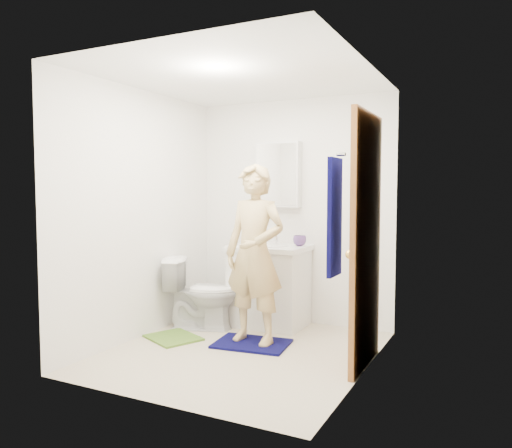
{
  "coord_description": "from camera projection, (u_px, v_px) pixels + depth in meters",
  "views": [
    {
      "loc": [
        2.06,
        -3.81,
        1.43
      ],
      "look_at": [
        0.03,
        0.25,
        1.12
      ],
      "focal_mm": 35.0,
      "sensor_mm": 36.0,
      "label": 1
    }
  ],
  "objects": [
    {
      "name": "floor",
      "position": [
        241.0,
        353.0,
        4.42
      ],
      "size": [
        2.2,
        2.4,
        0.02
      ],
      "primitive_type": "cube",
      "color": "beige",
      "rests_on": "ground"
    },
    {
      "name": "ceiling",
      "position": [
        240.0,
        75.0,
        4.25
      ],
      "size": [
        2.2,
        2.4,
        0.02
      ],
      "primitive_type": "cube",
      "color": "white",
      "rests_on": "ground"
    },
    {
      "name": "wall_back",
      "position": [
        293.0,
        212.0,
        5.42
      ],
      "size": [
        2.2,
        0.02,
        2.4
      ],
      "primitive_type": "cube",
      "color": "white",
      "rests_on": "ground"
    },
    {
      "name": "wall_front",
      "position": [
        153.0,
        226.0,
        3.26
      ],
      "size": [
        2.2,
        0.02,
        2.4
      ],
      "primitive_type": "cube",
      "color": "white",
      "rests_on": "ground"
    },
    {
      "name": "wall_left",
      "position": [
        140.0,
        214.0,
        4.83
      ],
      "size": [
        0.02,
        2.4,
        2.4
      ],
      "primitive_type": "cube",
      "color": "white",
      "rests_on": "ground"
    },
    {
      "name": "wall_right",
      "position": [
        367.0,
        220.0,
        3.84
      ],
      "size": [
        0.02,
        2.4,
        2.4
      ],
      "primitive_type": "cube",
      "color": "white",
      "rests_on": "ground"
    },
    {
      "name": "vanity_cabinet",
      "position": [
        269.0,
        288.0,
        5.27
      ],
      "size": [
        0.75,
        0.55,
        0.8
      ],
      "primitive_type": "cube",
      "color": "white",
      "rests_on": "floor"
    },
    {
      "name": "countertop",
      "position": [
        269.0,
        248.0,
        5.24
      ],
      "size": [
        0.79,
        0.59,
        0.05
      ],
      "primitive_type": "cube",
      "color": "white",
      "rests_on": "vanity_cabinet"
    },
    {
      "name": "sink_basin",
      "position": [
        269.0,
        247.0,
        5.24
      ],
      "size": [
        0.4,
        0.4,
        0.03
      ],
      "primitive_type": "cylinder",
      "color": "white",
      "rests_on": "countertop"
    },
    {
      "name": "faucet",
      "position": [
        276.0,
        238.0,
        5.4
      ],
      "size": [
        0.03,
        0.03,
        0.12
      ],
      "primitive_type": "cylinder",
      "color": "silver",
      "rests_on": "countertop"
    },
    {
      "name": "medicine_cabinet",
      "position": [
        278.0,
        175.0,
        5.39
      ],
      "size": [
        0.5,
        0.12,
        0.7
      ],
      "primitive_type": "cube",
      "color": "white",
      "rests_on": "wall_back"
    },
    {
      "name": "mirror_panel",
      "position": [
        276.0,
        174.0,
        5.34
      ],
      "size": [
        0.46,
        0.01,
        0.66
      ],
      "primitive_type": "cube",
      "color": "white",
      "rests_on": "wall_back"
    },
    {
      "name": "door",
      "position": [
        366.0,
        241.0,
        4.01
      ],
      "size": [
        0.05,
        0.8,
        2.05
      ],
      "primitive_type": "cube",
      "color": "#A5642D",
      "rests_on": "ground"
    },
    {
      "name": "door_knob",
      "position": [
        350.0,
        254.0,
        3.74
      ],
      "size": [
        0.07,
        0.07,
        0.07
      ],
      "primitive_type": "sphere",
      "color": "gold",
      "rests_on": "door"
    },
    {
      "name": "towel",
      "position": [
        335.0,
        217.0,
        3.36
      ],
      "size": [
        0.03,
        0.24,
        0.8
      ],
      "primitive_type": "cube",
      "color": "#07063E",
      "rests_on": "wall_right"
    },
    {
      "name": "towel_hook",
      "position": [
        341.0,
        154.0,
        3.32
      ],
      "size": [
        0.06,
        0.02,
        0.02
      ],
      "primitive_type": "cylinder",
      "rotation": [
        0.0,
        1.57,
        0.0
      ],
      "color": "silver",
      "rests_on": "wall_right"
    },
    {
      "name": "toilet",
      "position": [
        201.0,
        293.0,
        5.16
      ],
      "size": [
        0.82,
        0.63,
        0.74
      ],
      "primitive_type": "imported",
      "rotation": [
        0.0,
        0.0,
        1.91
      ],
      "color": "white",
      "rests_on": "floor"
    },
    {
      "name": "bath_mat",
      "position": [
        252.0,
        344.0,
        4.62
      ],
      "size": [
        0.72,
        0.56,
        0.02
      ],
      "primitive_type": "cube",
      "rotation": [
        0.0,
        0.0,
        0.12
      ],
      "color": "#07063E",
      "rests_on": "floor"
    },
    {
      "name": "green_rug",
      "position": [
        173.0,
        338.0,
        4.81
      ],
      "size": [
        0.62,
        0.58,
        0.02
      ],
      "primitive_type": "cube",
      "rotation": [
        0.0,
        0.0,
        -0.43
      ],
      "color": "#58822B",
      "rests_on": "floor"
    },
    {
      "name": "soap_dispenser",
      "position": [
        246.0,
        237.0,
        5.31
      ],
      "size": [
        0.1,
        0.1,
        0.18
      ],
      "primitive_type": "imported",
      "rotation": [
        0.0,
        0.0,
        0.34
      ],
      "color": "#BF6059",
      "rests_on": "countertop"
    },
    {
      "name": "toothbrush_cup",
      "position": [
        300.0,
        241.0,
        5.21
      ],
      "size": [
        0.15,
        0.15,
        0.11
      ],
      "primitive_type": "imported",
      "rotation": [
        0.0,
        0.0,
        0.12
      ],
      "color": "#593A80",
      "rests_on": "countertop"
    },
    {
      "name": "man",
      "position": [
        255.0,
        254.0,
        4.59
      ],
      "size": [
        0.63,
        0.45,
        1.65
      ],
      "primitive_type": "imported",
      "rotation": [
        0.0,
        0.0,
        -0.09
      ],
      "color": "tan",
      "rests_on": "bath_mat"
    }
  ]
}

